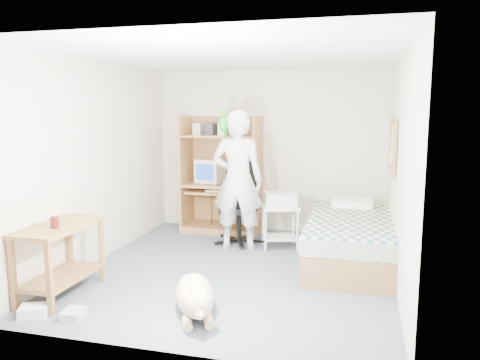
% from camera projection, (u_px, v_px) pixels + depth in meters
% --- Properties ---
extents(floor, '(4.00, 4.00, 0.00)m').
position_uv_depth(floor, '(237.00, 270.00, 5.61)').
color(floor, '#454C5D').
rests_on(floor, ground).
extents(wall_back, '(3.60, 0.02, 2.50)m').
position_uv_depth(wall_back, '(269.00, 152.00, 7.34)').
color(wall_back, beige).
rests_on(wall_back, floor).
extents(wall_right, '(0.02, 4.00, 2.50)m').
position_uv_depth(wall_right, '(400.00, 172.00, 4.98)').
color(wall_right, beige).
rests_on(wall_right, floor).
extents(wall_left, '(0.02, 4.00, 2.50)m').
position_uv_depth(wall_left, '(98.00, 162.00, 5.87)').
color(wall_left, beige).
rests_on(wall_left, floor).
extents(ceiling, '(3.60, 4.00, 0.02)m').
position_uv_depth(ceiling, '(236.00, 56.00, 5.24)').
color(ceiling, white).
rests_on(ceiling, wall_back).
extents(computer_hutch, '(1.20, 0.63, 1.80)m').
position_uv_depth(computer_hutch, '(222.00, 179.00, 7.32)').
color(computer_hutch, brown).
rests_on(computer_hutch, floor).
extents(bed, '(1.02, 2.02, 0.66)m').
position_uv_depth(bed, '(350.00, 240.00, 5.83)').
color(bed, brown).
rests_on(bed, floor).
extents(side_desk, '(0.50, 1.00, 0.75)m').
position_uv_depth(side_desk, '(60.00, 249.00, 4.77)').
color(side_desk, brown).
rests_on(side_desk, floor).
extents(corkboard, '(0.04, 0.94, 0.66)m').
position_uv_depth(corkboard, '(393.00, 146.00, 5.81)').
color(corkboard, '#9B7C45').
rests_on(corkboard, wall_right).
extents(office_chair, '(0.65, 0.65, 1.15)m').
position_uv_depth(office_chair, '(240.00, 214.00, 6.74)').
color(office_chair, black).
rests_on(office_chair, floor).
extents(person, '(0.73, 0.50, 1.91)m').
position_uv_depth(person, '(238.00, 180.00, 6.35)').
color(person, silver).
rests_on(person, floor).
extents(parrot, '(0.14, 0.25, 0.39)m').
position_uv_depth(parrot, '(224.00, 122.00, 6.29)').
color(parrot, '#1C9115').
rests_on(parrot, person).
extents(dog, '(0.64, 1.04, 0.42)m').
position_uv_depth(dog, '(195.00, 296.00, 4.36)').
color(dog, beige).
rests_on(dog, floor).
extents(printer_cart, '(0.59, 0.53, 0.60)m').
position_uv_depth(printer_cart, '(280.00, 220.00, 6.46)').
color(printer_cart, white).
rests_on(printer_cart, floor).
extents(printer, '(0.50, 0.43, 0.18)m').
position_uv_depth(printer, '(280.00, 199.00, 6.42)').
color(printer, '#B9BAB4').
rests_on(printer, printer_cart).
extents(crt_monitor, '(0.45, 0.47, 0.37)m').
position_uv_depth(crt_monitor, '(211.00, 171.00, 7.36)').
color(crt_monitor, beige).
rests_on(crt_monitor, computer_hutch).
extents(keyboard, '(0.46, 0.21, 0.03)m').
position_uv_depth(keyboard, '(221.00, 191.00, 7.19)').
color(keyboard, beige).
rests_on(keyboard, computer_hutch).
extents(pencil_cup, '(0.08, 0.08, 0.12)m').
position_uv_depth(pencil_cup, '(243.00, 181.00, 7.15)').
color(pencil_cup, gold).
rests_on(pencil_cup, computer_hutch).
extents(drink_glass, '(0.08, 0.08, 0.12)m').
position_uv_depth(drink_glass, '(55.00, 222.00, 4.59)').
color(drink_glass, '#3C1209').
rests_on(drink_glass, side_desk).
extents(floor_box_a, '(0.31, 0.28, 0.10)m').
position_uv_depth(floor_box_a, '(34.00, 311.00, 4.35)').
color(floor_box_a, white).
rests_on(floor_box_a, floor).
extents(floor_box_b, '(0.21, 0.25, 0.08)m').
position_uv_depth(floor_box_b, '(73.00, 314.00, 4.31)').
color(floor_box_b, '#B6B6B1').
rests_on(floor_box_b, floor).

